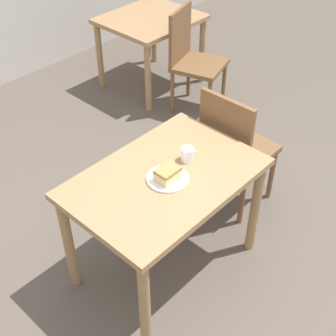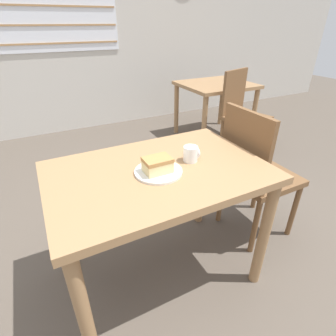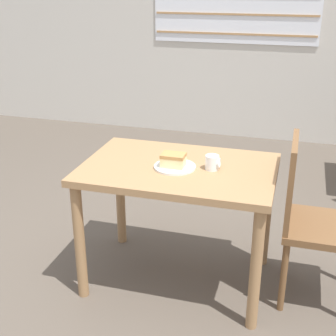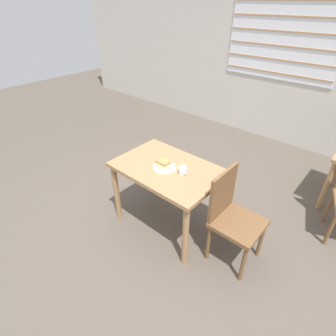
{
  "view_description": "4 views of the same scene",
  "coord_description": "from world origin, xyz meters",
  "px_view_note": "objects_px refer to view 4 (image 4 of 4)",
  "views": [
    {
      "loc": [
        -1.47,
        -1.16,
        2.4
      ],
      "look_at": [
        -0.04,
        0.16,
        0.8
      ],
      "focal_mm": 50.0,
      "sensor_mm": 36.0,
      "label": 1
    },
    {
      "loc": [
        -0.53,
        -0.85,
        1.38
      ],
      "look_at": [
        -0.03,
        0.12,
        0.77
      ],
      "focal_mm": 28.0,
      "sensor_mm": 36.0,
      "label": 2
    },
    {
      "loc": [
        0.55,
        -2.16,
        1.73
      ],
      "look_at": [
        -0.09,
        0.09,
        0.76
      ],
      "focal_mm": 50.0,
      "sensor_mm": 36.0,
      "label": 3
    },
    {
      "loc": [
        1.4,
        -1.48,
        2.18
      ],
      "look_at": [
        -0.03,
        0.15,
        0.76
      ],
      "focal_mm": 28.0,
      "sensor_mm": 36.0,
      "label": 4
    }
  ],
  "objects_px": {
    "chair_near_window": "(232,215)",
    "cake_slice": "(163,164)",
    "plate": "(164,167)",
    "coffee_mug": "(183,171)",
    "dining_table_near": "(168,176)"
  },
  "relations": [
    {
      "from": "dining_table_near",
      "to": "cake_slice",
      "type": "xyz_separation_m",
      "value": [
        -0.02,
        -0.04,
        0.16
      ]
    },
    {
      "from": "dining_table_near",
      "to": "chair_near_window",
      "type": "bearing_deg",
      "value": 4.21
    },
    {
      "from": "cake_slice",
      "to": "coffee_mug",
      "type": "relative_size",
      "value": 1.59
    },
    {
      "from": "chair_near_window",
      "to": "coffee_mug",
      "type": "bearing_deg",
      "value": 95.32
    },
    {
      "from": "plate",
      "to": "cake_slice",
      "type": "height_order",
      "value": "cake_slice"
    },
    {
      "from": "dining_table_near",
      "to": "plate",
      "type": "bearing_deg",
      "value": -115.41
    },
    {
      "from": "plate",
      "to": "coffee_mug",
      "type": "height_order",
      "value": "coffee_mug"
    },
    {
      "from": "dining_table_near",
      "to": "chair_near_window",
      "type": "relative_size",
      "value": 1.14
    },
    {
      "from": "chair_near_window",
      "to": "cake_slice",
      "type": "xyz_separation_m",
      "value": [
        -0.75,
        -0.09,
        0.28
      ]
    },
    {
      "from": "dining_table_near",
      "to": "chair_near_window",
      "type": "xyz_separation_m",
      "value": [
        0.73,
        0.05,
        -0.12
      ]
    },
    {
      "from": "dining_table_near",
      "to": "coffee_mug",
      "type": "height_order",
      "value": "coffee_mug"
    },
    {
      "from": "chair_near_window",
      "to": "cake_slice",
      "type": "distance_m",
      "value": 0.81
    },
    {
      "from": "cake_slice",
      "to": "plate",
      "type": "bearing_deg",
      "value": 44.58
    },
    {
      "from": "cake_slice",
      "to": "chair_near_window",
      "type": "bearing_deg",
      "value": 6.93
    },
    {
      "from": "chair_near_window",
      "to": "cake_slice",
      "type": "height_order",
      "value": "chair_near_window"
    }
  ]
}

